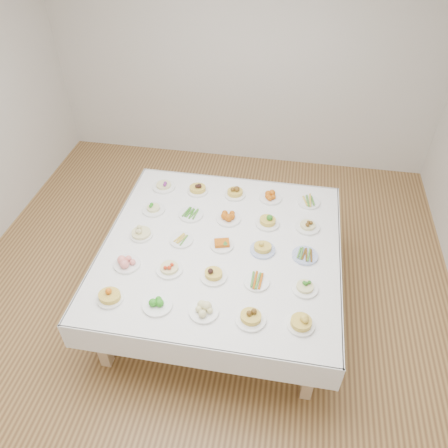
% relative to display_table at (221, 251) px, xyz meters
% --- Properties ---
extents(room_envelope, '(5.02, 5.02, 2.81)m').
position_rel_display_table_xyz_m(room_envelope, '(-0.18, 0.14, 1.15)').
color(room_envelope, '#A17A43').
rests_on(room_envelope, ground).
extents(display_table, '(2.10, 2.10, 0.75)m').
position_rel_display_table_xyz_m(display_table, '(0.00, 0.00, 0.00)').
color(display_table, white).
rests_on(display_table, ground).
extents(dish_0, '(0.21, 0.21, 0.13)m').
position_rel_display_table_xyz_m(dish_0, '(-0.75, -0.74, 0.13)').
color(dish_0, white).
rests_on(dish_0, display_table).
extents(dish_1, '(0.23, 0.23, 0.09)m').
position_rel_display_table_xyz_m(dish_1, '(-0.37, -0.74, 0.11)').
color(dish_1, white).
rests_on(dish_1, display_table).
extents(dish_2, '(0.22, 0.22, 0.10)m').
position_rel_display_table_xyz_m(dish_2, '(0.00, -0.74, 0.11)').
color(dish_2, white).
rests_on(dish_2, display_table).
extents(dish_3, '(0.23, 0.23, 0.13)m').
position_rel_display_table_xyz_m(dish_3, '(0.36, -0.75, 0.12)').
color(dish_3, white).
rests_on(dish_3, display_table).
extents(dish_4, '(0.21, 0.21, 0.13)m').
position_rel_display_table_xyz_m(dish_4, '(0.73, -0.73, 0.13)').
color(dish_4, white).
rests_on(dish_4, display_table).
extents(dish_5, '(0.22, 0.22, 0.10)m').
position_rel_display_table_xyz_m(dish_5, '(-0.74, -0.37, 0.12)').
color(dish_5, white).
rests_on(dish_5, display_table).
extents(dish_6, '(0.22, 0.22, 0.11)m').
position_rel_display_table_xyz_m(dish_6, '(-0.37, -0.37, 0.12)').
color(dish_6, white).
rests_on(dish_6, display_table).
extents(dish_7, '(0.22, 0.22, 0.12)m').
position_rel_display_table_xyz_m(dish_7, '(0.01, -0.38, 0.12)').
color(dish_7, white).
rests_on(dish_7, display_table).
extents(dish_8, '(0.21, 0.21, 0.05)m').
position_rel_display_table_xyz_m(dish_8, '(0.36, -0.38, 0.09)').
color(dish_8, white).
rests_on(dish_8, display_table).
extents(dish_9, '(0.21, 0.21, 0.10)m').
position_rel_display_table_xyz_m(dish_9, '(0.75, -0.38, 0.11)').
color(dish_9, white).
rests_on(dish_9, display_table).
extents(dish_10, '(0.22, 0.22, 0.12)m').
position_rel_display_table_xyz_m(dish_10, '(-0.74, 0.00, 0.13)').
color(dish_10, white).
rests_on(dish_10, display_table).
extents(dish_11, '(0.21, 0.21, 0.05)m').
position_rel_display_table_xyz_m(dish_11, '(-0.36, -0.00, 0.09)').
color(dish_11, white).
rests_on(dish_11, display_table).
extents(dish_12, '(0.21, 0.21, 0.09)m').
position_rel_display_table_xyz_m(dish_12, '(0.01, -0.00, 0.10)').
color(dish_12, white).
rests_on(dish_12, display_table).
extents(dish_13, '(0.22, 0.22, 0.11)m').
position_rel_display_table_xyz_m(dish_13, '(0.37, 0.00, 0.12)').
color(dish_13, '#4C66B2').
rests_on(dish_13, display_table).
extents(dish_14, '(0.22, 0.22, 0.05)m').
position_rel_display_table_xyz_m(dish_14, '(0.74, -0.01, 0.09)').
color(dish_14, '#4C66B2').
rests_on(dish_14, display_table).
extents(dish_15, '(0.22, 0.22, 0.10)m').
position_rel_display_table_xyz_m(dish_15, '(-0.73, 0.37, 0.11)').
color(dish_15, white).
rests_on(dish_15, display_table).
extents(dish_16, '(0.23, 0.23, 0.05)m').
position_rel_display_table_xyz_m(dish_16, '(-0.36, 0.36, 0.09)').
color(dish_16, white).
rests_on(dish_16, display_table).
extents(dish_17, '(0.23, 0.23, 0.10)m').
position_rel_display_table_xyz_m(dish_17, '(0.01, 0.36, 0.12)').
color(dish_17, white).
rests_on(dish_17, display_table).
extents(dish_18, '(0.24, 0.23, 0.14)m').
position_rel_display_table_xyz_m(dish_18, '(0.38, 0.36, 0.13)').
color(dish_18, white).
rests_on(dish_18, display_table).
extents(dish_19, '(0.22, 0.22, 0.11)m').
position_rel_display_table_xyz_m(dish_19, '(0.75, 0.37, 0.12)').
color(dish_19, white).
rests_on(dish_19, display_table).
extents(dish_20, '(0.23, 0.23, 0.13)m').
position_rel_display_table_xyz_m(dish_20, '(-0.74, 0.74, 0.13)').
color(dish_20, white).
rests_on(dish_20, display_table).
extents(dish_21, '(0.21, 0.21, 0.12)m').
position_rel_display_table_xyz_m(dish_21, '(-0.38, 0.74, 0.12)').
color(dish_21, white).
rests_on(dish_21, display_table).
extents(dish_22, '(0.21, 0.21, 0.13)m').
position_rel_display_table_xyz_m(dish_22, '(0.01, 0.74, 0.13)').
color(dish_22, white).
rests_on(dish_22, display_table).
extents(dish_23, '(0.22, 0.22, 0.09)m').
position_rel_display_table_xyz_m(dish_23, '(0.37, 0.75, 0.10)').
color(dish_23, white).
rests_on(dish_23, display_table).
extents(dish_24, '(0.22, 0.22, 0.05)m').
position_rel_display_table_xyz_m(dish_24, '(0.75, 0.75, 0.09)').
color(dish_24, white).
rests_on(dish_24, display_table).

